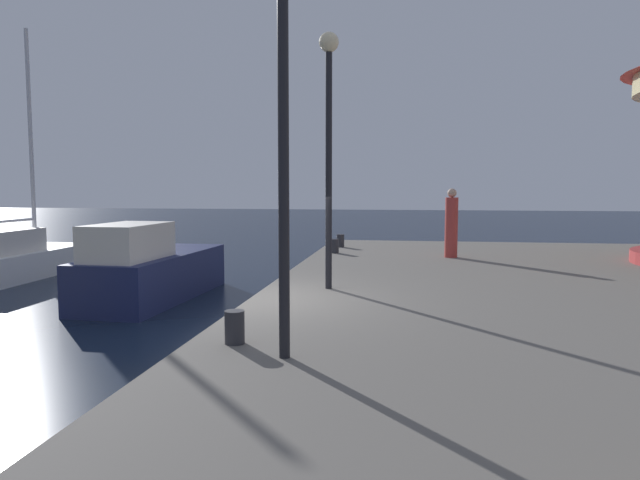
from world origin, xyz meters
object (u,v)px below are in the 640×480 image
(bollard_center, at_px, (235,327))
(bollard_north, at_px, (335,246))
(lamp_post_near_edge, at_px, (283,76))
(motorboat_navy, at_px, (150,270))
(person_far_corner, at_px, (451,225))
(bollard_south, at_px, (340,241))
(sailboat_white, at_px, (17,258))
(lamp_post_mid_promenade, at_px, (329,117))

(bollard_center, bearing_deg, bollard_north, 90.14)
(lamp_post_near_edge, height_order, bollard_north, lamp_post_near_edge)
(motorboat_navy, relative_size, person_far_corner, 2.65)
(lamp_post_near_edge, xyz_separation_m, bollard_north, (-0.74, 10.27, -2.84))
(person_far_corner, bearing_deg, bollard_south, 145.43)
(bollard_center, bearing_deg, bollard_south, 90.26)
(bollard_center, bearing_deg, person_far_corner, 70.95)
(bollard_center, xyz_separation_m, bollard_south, (-0.05, 11.46, 0.00))
(motorboat_navy, height_order, bollard_center, motorboat_navy)
(lamp_post_near_edge, relative_size, bollard_north, 11.18)
(motorboat_navy, distance_m, bollard_north, 5.33)
(sailboat_white, bearing_deg, bollard_south, 14.88)
(sailboat_white, bearing_deg, lamp_post_near_edge, -42.97)
(sailboat_white, relative_size, lamp_post_near_edge, 1.67)
(lamp_post_near_edge, xyz_separation_m, person_far_corner, (2.47, 9.70, -2.18))
(bollard_north, distance_m, bollard_center, 9.79)
(sailboat_white, xyz_separation_m, bollard_north, (9.40, 0.82, 0.42))
(lamp_post_mid_promenade, bearing_deg, motorboat_navy, 153.57)
(bollard_south, height_order, person_far_corner, person_far_corner)
(motorboat_navy, height_order, person_far_corner, person_far_corner)
(lamp_post_mid_promenade, distance_m, bollard_south, 8.09)
(lamp_post_near_edge, xyz_separation_m, bollard_south, (-0.77, 11.94, -2.84))
(lamp_post_mid_promenade, bearing_deg, bollard_south, 94.95)
(sailboat_white, relative_size, bollard_north, 18.63)
(bollard_north, distance_m, person_far_corner, 3.33)
(lamp_post_mid_promenade, distance_m, bollard_center, 4.96)
(sailboat_white, bearing_deg, lamp_post_mid_promenade, -26.58)
(person_far_corner, bearing_deg, bollard_north, 170.05)
(lamp_post_mid_promenade, height_order, person_far_corner, lamp_post_mid_promenade)
(sailboat_white, relative_size, lamp_post_mid_promenade, 1.61)
(sailboat_white, distance_m, bollard_south, 9.71)
(motorboat_navy, xyz_separation_m, lamp_post_mid_promenade, (4.58, -2.27, 3.22))
(bollard_north, bearing_deg, bollard_south, 90.90)
(bollard_center, distance_m, bollard_south, 11.46)
(sailboat_white, height_order, bollard_north, sailboat_white)
(bollard_north, bearing_deg, lamp_post_near_edge, -85.88)
(bollard_north, height_order, bollard_center, same)
(lamp_post_near_edge, distance_m, person_far_corner, 10.25)
(person_far_corner, bearing_deg, lamp_post_mid_promenade, -116.14)
(lamp_post_mid_promenade, bearing_deg, bollard_center, -98.62)
(bollard_south, bearing_deg, bollard_center, -89.74)
(bollard_center, bearing_deg, motorboat_navy, 122.57)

